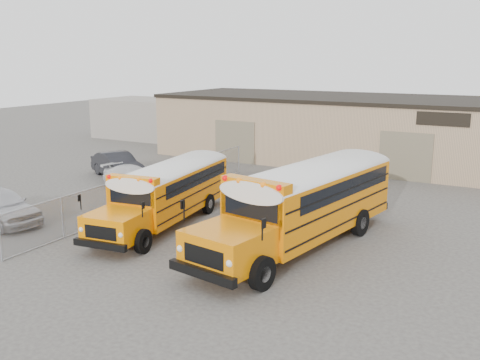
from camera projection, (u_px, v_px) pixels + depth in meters
The scene contains 10 objects.
ground at pixel (223, 241), 22.11m from camera, with size 120.00×120.00×0.00m, color #464340.
warehouse at pixel (365, 129), 38.60m from camera, with size 30.20×10.20×4.67m.
chainlink_fence at pixel (153, 188), 27.31m from camera, with size 0.07×18.07×1.81m.
distant_building_left at pixel (144, 118), 50.88m from camera, with size 8.00×6.00×3.60m, color gray.
school_bus_left at pixel (219, 165), 29.48m from camera, with size 3.47×9.67×2.77m.
school_bus_right at pixel (378, 171), 26.60m from camera, with size 4.55×11.61×3.31m.
tarp_bundle at pixel (238, 232), 20.61m from camera, with size 1.19×1.18×1.62m.
car_silver at pixel (0, 206), 24.31m from camera, with size 1.94×4.82×1.64m, color #BBBBC0.
car_white at pixel (133, 177), 31.13m from camera, with size 1.73×4.24×1.23m, color silver.
car_dark at pixel (118, 165), 33.71m from camera, with size 1.67×4.78×1.58m, color black.
Camera 1 is at (10.82, -17.99, 7.40)m, focal length 40.00 mm.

